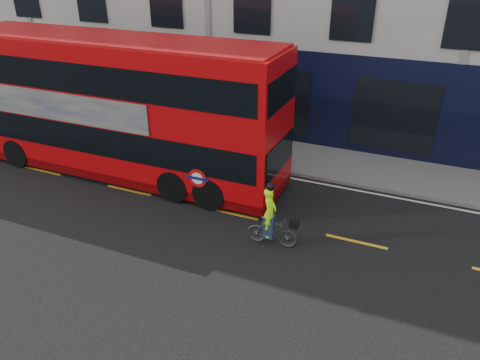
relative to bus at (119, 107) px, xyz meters
The scene contains 7 objects.
ground 3.92m from the bus, 69.67° to the right, with size 120.00×120.00×0.00m, color black.
pavement 4.61m from the bus, 74.55° to the left, with size 60.00×3.00×0.12m, color slate.
kerb 3.50m from the bus, 65.16° to the left, with size 60.00×0.12×0.13m, color slate.
road_edge_line 3.37m from the bus, 61.85° to the left, with size 58.00×0.10×0.01m, color silver.
lane_dashes 3.04m from the bus, 51.15° to the right, with size 58.00×0.12×0.01m, color #F1A81C, non-canonical shape.
bus is the anchor object (origin of this frame).
cyclist 7.42m from the bus, 19.47° to the right, with size 1.51×0.57×2.00m.
Camera 1 is at (9.39, -10.30, 7.83)m, focal length 35.00 mm.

